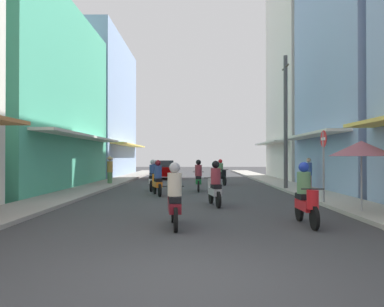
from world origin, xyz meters
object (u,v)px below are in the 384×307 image
object	(u,v)px
motorbike_silver	(215,186)
street_sign_no_entry	(324,157)
pedestrian_midway	(309,174)
vendor_umbrella	(361,149)
motorbike_white	(153,177)
motorbike_black	(221,173)
motorbike_maroon	(174,198)
motorbike_orange	(157,180)
pedestrian_far	(110,169)
motorbike_red	(306,197)
utility_pole	(286,121)
motorbike_green	(198,177)
parked_car	(163,169)

from	to	relation	value
motorbike_silver	street_sign_no_entry	distance (m)	4.00
pedestrian_midway	vendor_umbrella	size ratio (longest dim) A/B	0.76
motorbike_white	motorbike_black	distance (m)	5.59
motorbike_maroon	street_sign_no_entry	bearing A→B (deg)	39.62
motorbike_maroon	street_sign_no_entry	distance (m)	6.64
motorbike_orange	motorbike_white	xyz separation A→B (m)	(-0.43, 2.36, 0.00)
pedestrian_far	motorbike_red	bearing A→B (deg)	-59.07
motorbike_white	pedestrian_far	distance (m)	4.79
motorbike_white	motorbike_maroon	world-z (taller)	same
pedestrian_far	pedestrian_midway	bearing A→B (deg)	-17.22
motorbike_orange	utility_pole	size ratio (longest dim) A/B	0.25
motorbike_orange	pedestrian_far	bearing A→B (deg)	120.00
motorbike_green	utility_pole	distance (m)	5.34
motorbike_orange	motorbike_green	bearing A→B (deg)	47.97
motorbike_white	parked_car	bearing A→B (deg)	92.25
vendor_umbrella	utility_pole	distance (m)	8.40
motorbike_red	motorbike_silver	world-z (taller)	same
pedestrian_far	vendor_umbrella	size ratio (longest dim) A/B	0.81
motorbike_silver	street_sign_no_entry	xyz separation A→B (m)	(3.87, 0.21, 1.01)
motorbike_orange	motorbike_green	size ratio (longest dim) A/B	0.97
motorbike_red	motorbike_black	size ratio (longest dim) A/B	1.02
motorbike_green	vendor_umbrella	world-z (taller)	vendor_umbrella
motorbike_green	motorbike_silver	size ratio (longest dim) A/B	1.01
motorbike_orange	vendor_umbrella	xyz separation A→B (m)	(6.55, -5.61, 1.25)
motorbike_red	motorbike_silver	distance (m)	4.24
motorbike_orange	street_sign_no_entry	distance (m)	7.13
motorbike_white	utility_pole	xyz separation A→B (m)	(6.76, 0.28, 2.84)
vendor_umbrella	motorbike_green	bearing A→B (deg)	121.57
motorbike_white	motorbike_maroon	xyz separation A→B (m)	(1.61, -9.86, 0.00)
motorbike_orange	pedestrian_midway	world-z (taller)	pedestrian_midway
motorbike_silver	motorbike_white	bearing A→B (deg)	115.43
motorbike_silver	utility_pole	world-z (taller)	utility_pole
motorbike_silver	street_sign_no_entry	size ratio (longest dim) A/B	0.68
motorbike_black	motorbike_red	bearing A→B (deg)	-85.16
vendor_umbrella	utility_pole	xyz separation A→B (m)	(-0.22, 8.25, 1.59)
motorbike_orange	motorbike_white	world-z (taller)	same
motorbike_white	pedestrian_far	xyz separation A→B (m)	(-3.05, 3.68, 0.29)
motorbike_red	motorbike_maroon	bearing A→B (deg)	-174.97
motorbike_white	motorbike_silver	bearing A→B (deg)	-64.57
motorbike_black	vendor_umbrella	size ratio (longest dim) A/B	0.81
motorbike_green	street_sign_no_entry	size ratio (longest dim) A/B	0.68
motorbike_green	vendor_umbrella	distance (m)	9.07
motorbike_silver	pedestrian_midway	size ratio (longest dim) A/B	1.08
motorbike_green	pedestrian_midway	xyz separation A→B (m)	(5.65, 0.59, 0.13)
motorbike_orange	motorbike_maroon	world-z (taller)	same
motorbike_white	parked_car	distance (m)	10.61
motorbike_red	motorbike_white	distance (m)	10.75
pedestrian_midway	street_sign_no_entry	distance (m)	6.15
utility_pole	motorbike_white	bearing A→B (deg)	-177.66
motorbike_red	pedestrian_midway	world-z (taller)	pedestrian_midway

